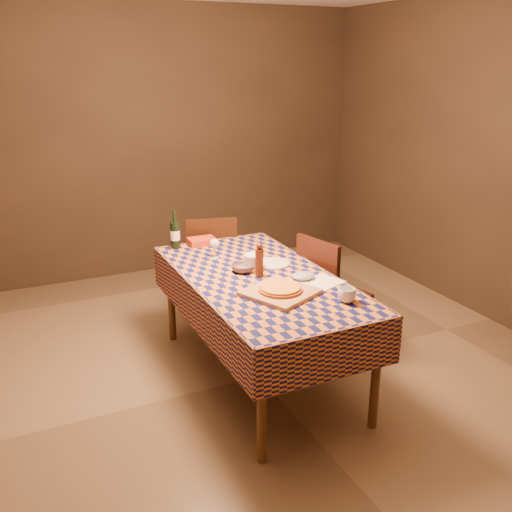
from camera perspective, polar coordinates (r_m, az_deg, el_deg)
name	(u,v)px	position (r m, az deg, el deg)	size (l,w,h in m)	color
room	(259,192)	(3.67, 0.33, 6.42)	(5.00, 5.10, 2.70)	brown
dining_table	(259,287)	(3.87, 0.32, -3.11)	(0.94, 1.84, 0.77)	brown
cutting_board	(280,292)	(3.56, 2.43, -3.65)	(0.39, 0.39, 0.02)	#AB7850
pizza	(280,289)	(3.55, 2.43, -3.27)	(0.33, 0.33, 0.03)	#954418
pepper_mill	(259,261)	(3.80, 0.33, -0.49)	(0.06, 0.06, 0.24)	#512312
bowl	(243,268)	(3.92, -1.31, -1.22)	(0.16, 0.16, 0.05)	#624A52
wine_glass	(215,244)	(4.18, -4.17, 1.16)	(0.07, 0.07, 0.15)	silver
wine_bottle	(175,234)	(4.43, -8.09, 2.15)	(0.10, 0.10, 0.29)	black
deli_tub	(253,262)	(3.94, -0.26, -0.62)	(0.13, 0.13, 0.11)	silver
takeout_container	(202,241)	(4.52, -5.45, 1.47)	(0.21, 0.15, 0.05)	#B23017
white_plate	(272,264)	(4.06, 1.61, -0.76)	(0.25, 0.25, 0.01)	silver
tumbler	(347,295)	(3.47, 9.08, -3.89)	(0.11, 0.11, 0.09)	white
flour_patch	(320,283)	(3.75, 6.45, -2.68)	(0.28, 0.22, 0.00)	white
flour_bag	(303,276)	(3.80, 4.74, -2.00)	(0.16, 0.12, 0.05)	#96AAC1
chair_far	(211,261)	(4.88, -4.56, -0.53)	(0.51, 0.52, 0.93)	black
chair_right	(327,289)	(4.32, 7.15, -3.28)	(0.51, 0.51, 0.93)	black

